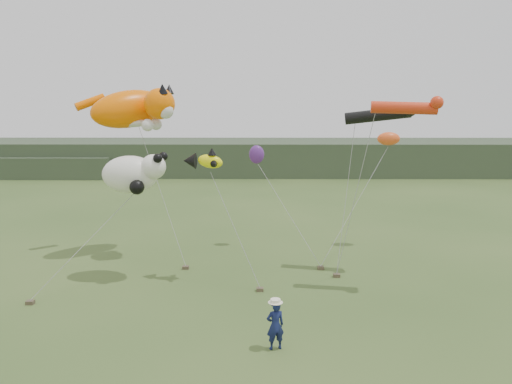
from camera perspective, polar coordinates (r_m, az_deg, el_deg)
ground at (r=19.98m, az=1.27°, el=-15.30°), size 120.00×120.00×0.00m
headland at (r=63.16m, az=-2.20°, el=3.97°), size 90.00×13.00×4.00m
festival_attendant at (r=18.12m, az=2.21°, el=-14.99°), size 0.74×0.59×1.77m
sandbag_anchors at (r=24.79m, az=-2.76°, el=-9.95°), size 14.13×4.99×0.17m
cat_kite at (r=28.78m, az=-13.56°, el=9.27°), size 6.01×4.50×2.71m
fish_kite at (r=24.01m, az=-6.12°, el=3.58°), size 2.02×1.34×1.06m
tube_kites at (r=24.77m, az=15.45°, el=8.86°), size 3.69×4.23×1.38m
panda_kite at (r=24.81m, az=-13.79°, el=2.07°), size 3.18×2.06×1.98m
misc_kites at (r=30.11m, az=8.76°, el=5.29°), size 8.96×0.78×1.89m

